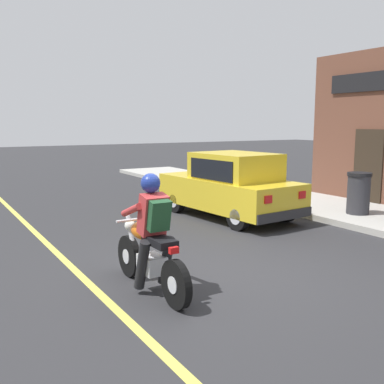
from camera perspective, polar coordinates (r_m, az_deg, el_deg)
The scene contains 6 objects.
ground_plane at distance 6.90m, azimuth 3.38°, elevation -10.45°, with size 80.00×80.00×0.00m, color #2B2B2D.
sidewalk_curb at distance 12.51m, azimuth 15.94°, elevation -1.69°, with size 2.60×22.00×0.14m, color #ADAAA3.
lane_stripe at distance 8.88m, azimuth -17.74°, elevation -6.45°, with size 0.12×19.80×0.01m, color #D1C64C.
motorcycle_with_rider at distance 6.09m, azimuth -5.25°, elevation -6.46°, with size 0.56×2.02×1.62m.
car_hatchback at distance 10.83m, azimuth 4.84°, elevation 0.75°, with size 1.92×3.89×1.57m.
trash_bin at distance 11.27m, azimuth 20.39°, elevation -0.12°, with size 0.56×0.56×0.98m.
Camera 1 is at (-3.69, -5.37, 2.27)m, focal length 42.00 mm.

